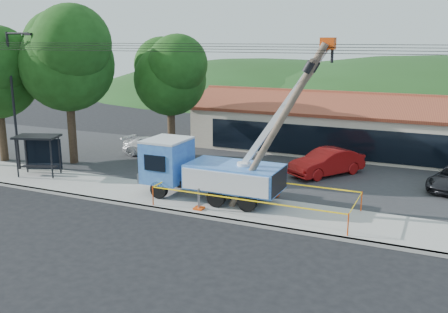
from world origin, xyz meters
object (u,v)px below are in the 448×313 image
object	(u,v)px
bus_shelter	(39,146)
car_silver	(180,167)
utility_truck	(207,169)
car_red	(326,176)
car_white	(153,158)
leaning_pole	(280,122)

from	to	relation	value
bus_shelter	car_silver	bearing A→B (deg)	21.82
utility_truck	car_silver	xyz separation A→B (m)	(-4.95, 5.83, -1.78)
car_red	car_white	bearing A→B (deg)	-144.78
bus_shelter	car_white	xyz separation A→B (m)	(3.67, 7.34, -2.01)
leaning_pole	car_silver	size ratio (longest dim) A/B	1.97
utility_truck	car_white	size ratio (longest dim) A/B	2.17
bus_shelter	car_red	xyz separation A→B (m)	(16.56, 7.53, -2.01)
leaning_pole	car_red	distance (m)	9.43
utility_truck	leaning_pole	bearing A→B (deg)	-8.97
utility_truck	car_red	distance (m)	9.05
bus_shelter	car_red	size ratio (longest dim) A/B	0.59
utility_truck	car_white	xyz separation A→B (m)	(-8.11, 7.30, -1.78)
utility_truck	car_white	bearing A→B (deg)	138.02
car_red	car_silver	bearing A→B (deg)	-135.97
car_silver	bus_shelter	bearing A→B (deg)	-158.97
bus_shelter	utility_truck	bearing A→B (deg)	-18.68
car_silver	car_red	distance (m)	9.87
leaning_pole	bus_shelter	size ratio (longest dim) A/B	2.78
bus_shelter	car_silver	world-z (taller)	bus_shelter
bus_shelter	car_white	world-z (taller)	bus_shelter
car_silver	car_white	distance (m)	3.48
car_silver	car_red	bearing A→B (deg)	-10.06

